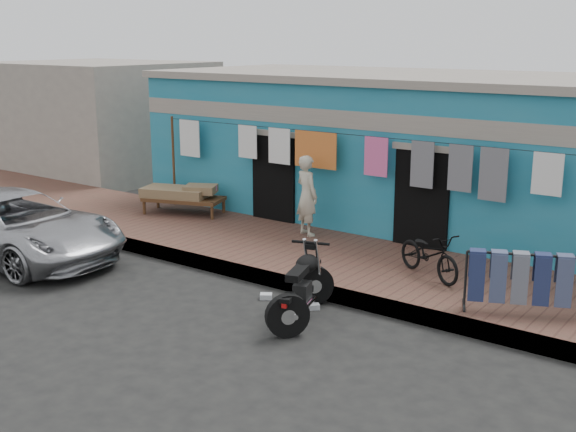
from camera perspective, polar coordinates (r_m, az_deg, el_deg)
The scene contains 15 objects.
ground at distance 11.24m, azimuth -6.10°, elevation -7.69°, with size 80.00×80.00×0.00m, color black.
sidewalk at distance 13.43m, azimuth 2.53°, elevation -3.42°, with size 28.00×3.00×0.25m, color brown.
curb at distance 12.31m, azimuth -1.25°, elevation -5.04°, with size 28.00×0.10×0.25m, color gray.
building at distance 16.47m, azimuth 10.37°, elevation 5.18°, with size 12.20×5.20×3.36m.
neighbor_left at distance 23.43m, azimuth -14.73°, elevation 7.53°, with size 6.00×5.00×3.40m, color #9E9384.
clothesline at distance 14.13m, azimuth 4.99°, elevation 4.47°, with size 10.06×0.06×2.10m.
car at distance 14.64m, azimuth -20.76°, elevation -0.67°, with size 2.14×4.71×1.33m, color #ABABAF.
seated_person at distance 14.41m, azimuth 1.51°, elevation 1.64°, with size 0.58×0.39×1.62m, color beige.
bicycle at distance 12.15m, azimuth 11.13°, elevation -2.57°, with size 0.52×1.48×0.96m, color black.
motorcycle at distance 10.77m, azimuth 1.07°, elevation -5.49°, with size 1.09×1.79×1.09m, color black, non-canonical shape.
charpoy at distance 16.45m, azimuth -8.23°, elevation 1.28°, with size 2.06×1.45×0.63m, color brown, non-canonical shape.
jeans_rack at distance 11.00m, azimuth 18.58°, elevation -4.93°, with size 1.89×1.13×0.91m, color black, non-canonical shape.
litter_a at distance 11.78m, azimuth -1.75°, elevation -6.36°, with size 0.19×0.15×0.08m, color silver.
litter_b at distance 11.35m, azimuth 2.05°, elevation -7.17°, with size 0.17×0.13×0.09m, color silver.
litter_c at distance 11.15m, azimuth -0.53°, elevation -7.58°, with size 0.19×0.15×0.08m, color silver.
Camera 1 is at (7.10, -7.67, 4.13)m, focal length 45.00 mm.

